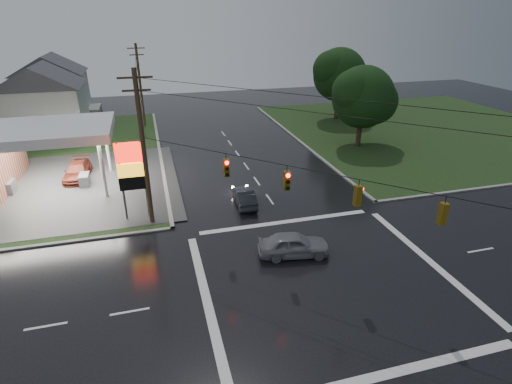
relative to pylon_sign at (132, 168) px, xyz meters
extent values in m
plane|color=black|center=(10.50, -10.50, -4.01)|extent=(120.00, 120.00, 0.00)
cube|color=black|center=(36.50, 15.50, -3.97)|extent=(36.00, 36.00, 0.08)
cube|color=#2D2D2D|center=(-9.50, 7.50, -3.92)|extent=(26.00, 18.00, 0.02)
cylinder|color=silver|center=(-2.50, 4.50, -1.51)|extent=(0.30, 0.30, 5.00)
cylinder|color=silver|center=(-2.50, 10.50, -1.51)|extent=(0.30, 0.30, 5.00)
cube|color=silver|center=(-7.50, 7.50, 1.19)|extent=(12.00, 8.00, 0.80)
cube|color=white|center=(-7.50, 7.50, 0.77)|extent=(11.40, 7.40, 0.04)
cube|color=#59595E|center=(-10.50, 7.50, -3.46)|extent=(0.80, 1.60, 1.10)
cube|color=#59595E|center=(-4.50, 7.50, -3.46)|extent=(0.80, 1.60, 1.10)
cylinder|color=#59595E|center=(-0.80, 0.00, -1.01)|extent=(0.16, 0.16, 6.00)
cylinder|color=#59595E|center=(0.80, 0.00, -1.01)|extent=(0.16, 0.16, 6.00)
cube|color=#FA1D0D|center=(0.00, 0.00, 1.19)|extent=(2.00, 0.35, 1.40)
cube|color=gold|center=(0.00, 0.00, -0.11)|extent=(2.00, 0.35, 1.00)
cube|color=black|center=(0.00, 0.00, -1.11)|extent=(2.00, 0.35, 1.00)
cylinder|color=#382619|center=(1.00, -1.00, 1.49)|extent=(0.32, 0.32, 11.00)
cube|color=#382619|center=(1.00, -1.00, 6.39)|extent=(2.20, 0.12, 0.12)
cube|color=#382619|center=(1.00, -1.00, 5.59)|extent=(1.80, 0.12, 0.12)
cylinder|color=#382619|center=(1.00, 27.50, 1.24)|extent=(0.32, 0.32, 10.50)
cube|color=#382619|center=(1.00, 27.50, 5.89)|extent=(2.20, 0.12, 0.12)
cube|color=#382619|center=(1.00, 27.50, 5.09)|extent=(1.80, 0.12, 0.12)
cube|color=#59470C|center=(5.75, -5.75, 1.59)|extent=(0.34, 0.34, 1.10)
cylinder|color=#FF0C07|center=(5.75, -5.95, 1.97)|extent=(0.22, 0.08, 0.22)
cube|color=#59470C|center=(8.60, -8.60, 1.59)|extent=(0.34, 0.34, 1.10)
cylinder|color=#FF0C07|center=(8.60, -8.80, 1.97)|extent=(0.22, 0.08, 0.22)
cube|color=#59470C|center=(11.45, -11.45, 1.59)|extent=(0.34, 0.34, 1.10)
cylinder|color=#FF0C07|center=(11.65, -11.45, 1.97)|extent=(0.08, 0.22, 0.22)
cube|color=#59470C|center=(14.30, -14.30, 1.59)|extent=(0.34, 0.34, 1.10)
cylinder|color=#FF0C07|center=(14.30, -14.10, 1.97)|extent=(0.22, 0.08, 0.22)
cube|color=silver|center=(-10.50, 25.50, -1.01)|extent=(9.00, 8.00, 6.00)
cube|color=gray|center=(-5.20, 25.50, -3.61)|extent=(1.60, 4.80, 0.80)
cube|color=silver|center=(-11.50, 37.50, -1.01)|extent=(9.00, 8.00, 6.00)
cube|color=gray|center=(-6.20, 37.50, -3.61)|extent=(1.60, 4.80, 0.80)
cylinder|color=black|center=(24.50, 11.50, -1.49)|extent=(0.56, 0.56, 5.04)
sphere|color=black|center=(24.50, 11.50, 1.57)|extent=(6.80, 6.80, 6.80)
sphere|color=black|center=(26.20, 11.80, 0.94)|extent=(5.10, 5.10, 5.10)
sphere|color=black|center=(23.14, 11.10, 2.29)|extent=(4.76, 4.76, 4.76)
cylinder|color=black|center=(27.50, 23.50, -1.21)|extent=(0.56, 0.56, 5.60)
sphere|color=black|center=(27.50, 23.50, 2.19)|extent=(7.20, 7.20, 7.20)
sphere|color=black|center=(29.30, 23.80, 1.49)|extent=(5.40, 5.40, 5.40)
sphere|color=black|center=(26.06, 23.10, 2.99)|extent=(5.04, 5.04, 5.04)
imported|color=black|center=(8.27, 0.13, -3.35)|extent=(1.62, 4.09, 1.33)
imported|color=gray|center=(9.53, -7.76, -3.24)|extent=(4.75, 2.55, 1.53)
imported|color=#521D12|center=(-5.32, 9.56, -3.29)|extent=(2.31, 5.11, 1.45)
camera|label=1|loc=(1.53, -27.90, 10.24)|focal=28.00mm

